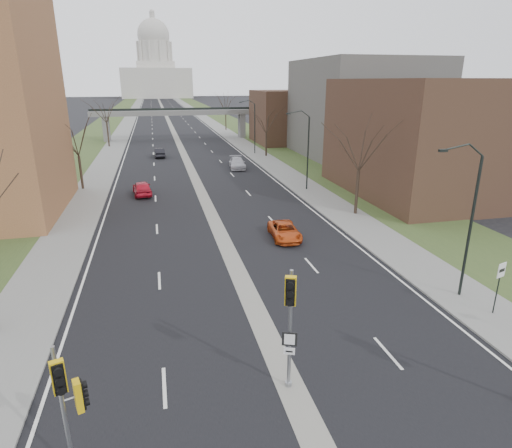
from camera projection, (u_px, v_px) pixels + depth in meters
name	position (u px, v px, depth m)	size (l,w,h in m)	color
ground	(297.00, 402.00, 16.56)	(700.00, 700.00, 0.00)	black
road_surface	(166.00, 115.00, 154.95)	(20.00, 600.00, 0.01)	black
median_strip	(166.00, 115.00, 154.95)	(1.20, 600.00, 0.02)	gray
sidewalk_right	(199.00, 114.00, 157.54)	(4.00, 600.00, 0.12)	gray
sidewalk_left	(131.00, 115.00, 152.33)	(4.00, 600.00, 0.12)	gray
grass_verge_right	(215.00, 114.00, 158.85)	(8.00, 600.00, 0.10)	#2D411E
grass_verge_left	(114.00, 116.00, 151.03)	(8.00, 600.00, 0.10)	#2D411E
commercial_block_near	(429.00, 138.00, 45.70)	(16.00, 20.00, 12.00)	#4E3424
commercial_block_mid	(362.00, 109.00, 68.23)	(18.00, 22.00, 15.00)	#5E5C56
commercial_block_far	(291.00, 117.00, 84.33)	(14.00, 14.00, 10.00)	#4E3424
pedestrian_bridge	(176.00, 116.00, 88.83)	(34.00, 3.00, 6.45)	slate
capitol	(156.00, 71.00, 305.87)	(48.00, 42.00, 55.75)	beige
streetlight_near	(465.00, 179.00, 22.27)	(2.61, 0.20, 8.70)	black
streetlight_mid	(302.00, 128.00, 46.26)	(2.61, 0.20, 8.70)	black
streetlight_far	(250.00, 112.00, 70.24)	(2.61, 0.20, 8.70)	black
tree_left_b	(76.00, 134.00, 46.81)	(6.75, 6.75, 8.81)	#382B21
tree_left_c	(105.00, 108.00, 77.92)	(7.65, 7.65, 9.99)	#382B21
tree_right_a	(361.00, 143.00, 37.57)	(7.20, 7.20, 9.40)	#382B21
tree_right_b	(266.00, 120.00, 68.27)	(6.30, 6.30, 8.22)	#382B21
tree_right_c	(225.00, 101.00, 104.79)	(7.65, 7.65, 9.99)	#382B21
signal_pole_left	(68.00, 395.00, 12.48)	(0.79, 1.04, 4.71)	gray
signal_pole_median	(290.00, 311.00, 16.00)	(0.73, 0.86, 5.17)	gray
speed_limit_sign	(499.00, 279.00, 22.03)	(0.60, 0.22, 2.89)	black
car_left_near	(142.00, 188.00, 46.24)	(1.83, 4.55, 1.55)	red
car_left_far	(159.00, 153.00, 69.23)	(1.55, 4.44, 1.46)	black
car_right_near	(285.00, 231.00, 33.52)	(2.06, 4.46, 1.24)	#C84915
car_right_mid	(237.00, 163.00, 60.36)	(2.11, 5.19, 1.51)	#B1B0B8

